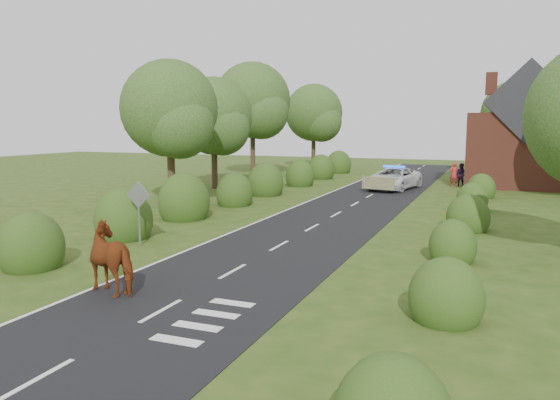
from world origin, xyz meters
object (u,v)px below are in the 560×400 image
at_px(police_van, 394,178).
at_px(pedestrian_purple, 461,175).
at_px(cow, 116,263).
at_px(pedestrian_red, 454,174).
at_px(road_sign, 139,204).

xyz_separation_m(police_van, pedestrian_purple, (4.38, 3.75, 0.10)).
xyz_separation_m(cow, pedestrian_red, (6.80, 31.06, 0.10)).
distance_m(police_van, pedestrian_red, 5.38).
relative_size(cow, pedestrian_purple, 1.30).
bearing_deg(cow, pedestrian_purple, 179.92).
relative_size(pedestrian_red, pedestrian_purple, 1.03).
xyz_separation_m(road_sign, pedestrian_purple, (10.16, 26.09, -0.76)).
relative_size(cow, police_van, 0.38).
bearing_deg(pedestrian_red, cow, 79.09).
height_order(road_sign, cow, road_sign).
xyz_separation_m(road_sign, police_van, (5.78, 22.34, -0.86)).
bearing_deg(road_sign, pedestrian_red, 69.64).
relative_size(road_sign, cow, 1.10).
xyz_separation_m(road_sign, pedestrian_red, (9.67, 26.06, -0.73)).
bearing_deg(pedestrian_purple, pedestrian_red, 24.63).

